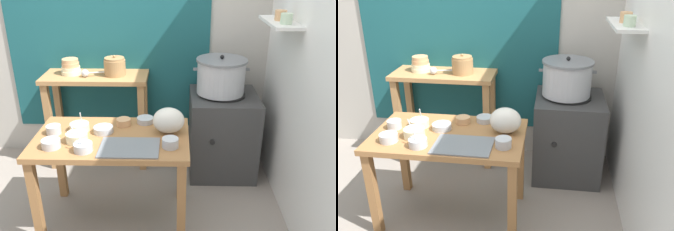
% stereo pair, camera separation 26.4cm
% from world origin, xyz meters
% --- Properties ---
extents(ground_plane, '(9.00, 9.00, 0.00)m').
position_xyz_m(ground_plane, '(0.00, 0.00, 0.00)').
color(ground_plane, gray).
extents(wall_back, '(4.40, 0.12, 2.60)m').
position_xyz_m(wall_back, '(0.08, 1.10, 1.30)').
color(wall_back, '#B2ADA3').
rests_on(wall_back, ground).
extents(wall_right, '(0.30, 3.20, 2.60)m').
position_xyz_m(wall_right, '(1.40, 0.20, 1.30)').
color(wall_right, white).
rests_on(wall_right, ground).
extents(prep_table, '(1.10, 0.66, 0.72)m').
position_xyz_m(prep_table, '(0.03, -0.04, 0.61)').
color(prep_table, '#9E6B3D').
rests_on(prep_table, ground).
extents(back_shelf_table, '(0.96, 0.40, 0.90)m').
position_xyz_m(back_shelf_table, '(-0.25, 0.83, 0.68)').
color(back_shelf_table, '#B27F4C').
rests_on(back_shelf_table, ground).
extents(stove_block, '(0.60, 0.61, 0.78)m').
position_xyz_m(stove_block, '(0.92, 0.70, 0.38)').
color(stove_block, '#383838').
rests_on(stove_block, ground).
extents(steamer_pot, '(0.49, 0.44, 0.34)m').
position_xyz_m(steamer_pot, '(0.88, 0.72, 0.93)').
color(steamer_pot, '#B7BABF').
rests_on(steamer_pot, stove_block).
extents(clay_pot, '(0.19, 0.19, 0.19)m').
position_xyz_m(clay_pot, '(-0.07, 0.83, 0.98)').
color(clay_pot, '#A37A4C').
rests_on(clay_pot, back_shelf_table).
extents(bowl_stack_enamel, '(0.18, 0.18, 0.14)m').
position_xyz_m(bowl_stack_enamel, '(-0.48, 0.85, 0.97)').
color(bowl_stack_enamel, beige).
rests_on(bowl_stack_enamel, back_shelf_table).
extents(ladle, '(0.27, 0.09, 0.07)m').
position_xyz_m(ladle, '(-0.32, 0.77, 0.94)').
color(ladle, '#B7BABF').
rests_on(ladle, back_shelf_table).
extents(serving_tray, '(0.40, 0.28, 0.01)m').
position_xyz_m(serving_tray, '(0.18, -0.21, 0.72)').
color(serving_tray, slate).
rests_on(serving_tray, prep_table).
extents(plastic_bag, '(0.23, 0.18, 0.19)m').
position_xyz_m(plastic_bag, '(0.44, 0.03, 0.82)').
color(plastic_bag, silver).
rests_on(plastic_bag, prep_table).
extents(prep_bowl_0, '(0.13, 0.13, 0.06)m').
position_xyz_m(prep_bowl_0, '(-0.34, -0.21, 0.75)').
color(prep_bowl_0, '#B7BABF').
rests_on(prep_bowl_0, prep_table).
extents(prep_bowl_1, '(0.15, 0.15, 0.14)m').
position_xyz_m(prep_bowl_1, '(-0.19, -0.12, 0.76)').
color(prep_bowl_1, beige).
rests_on(prep_bowl_1, prep_table).
extents(prep_bowl_2, '(0.10, 0.10, 0.06)m').
position_xyz_m(prep_bowl_2, '(-0.39, -0.01, 0.75)').
color(prep_bowl_2, '#B7BABF').
rests_on(prep_bowl_2, prep_table).
extents(prep_bowl_3, '(0.14, 0.14, 0.04)m').
position_xyz_m(prep_bowl_3, '(-0.04, 0.02, 0.74)').
color(prep_bowl_3, '#B7BABF').
rests_on(prep_bowl_3, prep_table).
extents(prep_bowl_4, '(0.11, 0.11, 0.05)m').
position_xyz_m(prep_bowl_4, '(0.10, 0.15, 0.75)').
color(prep_bowl_4, tan).
rests_on(prep_bowl_4, prep_table).
extents(prep_bowl_5, '(0.14, 0.14, 0.15)m').
position_xyz_m(prep_bowl_5, '(-0.22, 0.05, 0.75)').
color(prep_bowl_5, beige).
rests_on(prep_bowl_5, prep_table).
extents(prep_bowl_6, '(0.12, 0.12, 0.15)m').
position_xyz_m(prep_bowl_6, '(-0.12, -0.25, 0.75)').
color(prep_bowl_6, '#B7BABF').
rests_on(prep_bowl_6, prep_table).
extents(prep_bowl_7, '(0.11, 0.11, 0.07)m').
position_xyz_m(prep_bowl_7, '(0.45, -0.19, 0.76)').
color(prep_bowl_7, '#B7BABF').
rests_on(prep_bowl_7, prep_table).
extents(prep_bowl_8, '(0.13, 0.13, 0.04)m').
position_xyz_m(prep_bowl_8, '(0.25, 0.20, 0.74)').
color(prep_bowl_8, '#B7BABF').
rests_on(prep_bowl_8, prep_table).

